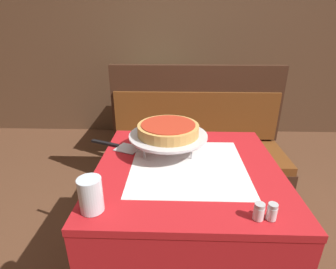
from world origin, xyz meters
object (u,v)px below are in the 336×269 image
dining_table_rear (155,94)px  deep_dish_pizza (168,129)px  water_glass_near (91,195)px  pepper_shaker (272,212)px  dining_table_front (187,185)px  pizza_server (117,146)px  condiment_caddy (163,82)px  salt_shaker (259,211)px  booth_bench (195,164)px  pizza_pan_stand (168,136)px

dining_table_rear → deep_dish_pizza: size_ratio=2.48×
water_glass_near → pepper_shaker: (0.61, -0.03, -0.03)m
dining_table_front → pepper_shaker: size_ratio=13.78×
dining_table_rear → pepper_shaker: pepper_shaker is taller
pizza_server → dining_table_front: bearing=-27.2°
dining_table_rear → condiment_caddy: (0.09, -0.08, 0.15)m
dining_table_front → water_glass_near: (-0.34, -0.32, 0.17)m
dining_table_rear → pizza_server: (-0.08, -1.52, 0.11)m
deep_dish_pizza → pepper_shaker: size_ratio=4.95×
salt_shaker → condiment_caddy: condiment_caddy is taller
dining_table_front → pizza_server: 0.43m
deep_dish_pizza → booth_bench: bearing=73.4°
dining_table_front → dining_table_rear: 1.73m
booth_bench → deep_dish_pizza: 0.89m
deep_dish_pizza → water_glass_near: deep_dish_pizza is taller
dining_table_front → pepper_shaker: bearing=-52.8°
salt_shaker → condiment_caddy: bearing=101.8°
dining_table_front → pizza_pan_stand: pizza_pan_stand is taller
salt_shaker → pizza_server: bearing=137.7°
pizza_pan_stand → pizza_server: bearing=168.3°
deep_dish_pizza → salt_shaker: deep_dish_pizza is taller
booth_bench → dining_table_rear: bearing=112.4°
pepper_shaker → booth_bench: bearing=98.1°
salt_shaker → water_glass_near: bearing=177.2°
pepper_shaker → pizza_server: bearing=139.7°
pizza_pan_stand → condiment_caddy: condiment_caddy is taller
booth_bench → pepper_shaker: size_ratio=22.35×
salt_shaker → dining_table_rear: bearing=103.7°
salt_shaker → booth_bench: bearing=96.0°
deep_dish_pizza → condiment_caddy: 1.51m
booth_bench → salt_shaker: bearing=-84.0°
dining_table_rear → booth_bench: bearing=-67.6°
dining_table_rear → pizza_server: bearing=-93.2°
pizza_pan_stand → condiment_caddy: 1.51m
booth_bench → pizza_pan_stand: 0.86m
dining_table_rear → salt_shaker: size_ratio=12.32×
dining_table_rear → pepper_shaker: 2.13m
condiment_caddy → deep_dish_pizza: bearing=-86.2°
water_glass_near → salt_shaker: water_glass_near is taller
pizza_server → condiment_caddy: size_ratio=1.67×
pepper_shaker → pizza_pan_stand: bearing=126.8°
dining_table_front → pepper_shaker: 0.45m
deep_dish_pizza → pepper_shaker: deep_dish_pizza is taller
deep_dish_pizza → salt_shaker: size_ratio=4.97×
booth_bench → deep_dish_pizza: size_ratio=4.52×
salt_shaker → pepper_shaker: size_ratio=1.00×
booth_bench → dining_table_front: bearing=-97.3°
pizza_pan_stand → water_glass_near: (-0.25, -0.45, -0.03)m
pizza_pan_stand → pepper_shaker: (0.36, -0.48, -0.06)m
pepper_shaker → condiment_caddy: (-0.46, 1.98, 0.01)m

